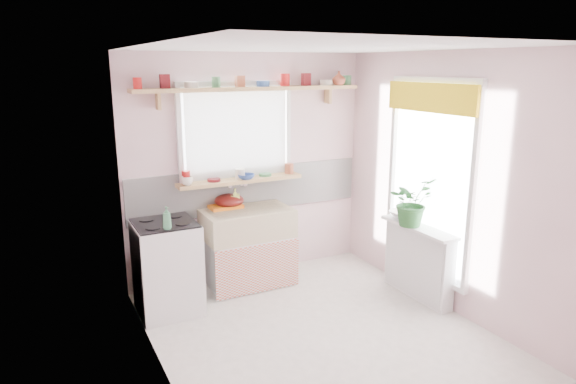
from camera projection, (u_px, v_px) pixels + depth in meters
name	position (u px, v px, depth m)	size (l,w,h in m)	color
room	(334.00, 163.00, 5.36)	(3.20, 3.20, 3.20)	white
sink_unit	(248.00, 247.00, 5.60)	(0.95, 0.65, 1.11)	white
cooker	(167.00, 267.00, 4.97)	(0.58, 0.58, 0.93)	white
radiator_ledge	(418.00, 260.00, 5.31)	(0.22, 0.95, 0.78)	white
windowsill	(240.00, 180.00, 5.59)	(1.40, 0.22, 0.04)	tan
pine_shelf	(252.00, 89.00, 5.42)	(2.52, 0.24, 0.04)	tan
shelf_crockery	(250.00, 81.00, 5.39)	(2.47, 0.11, 0.12)	red
sill_crockery	(240.00, 173.00, 5.58)	(1.35, 0.11, 0.12)	red
dish_tray	(225.00, 206.00, 5.60)	(0.35, 0.26, 0.04)	orange
colander	(229.00, 200.00, 5.61)	(0.32, 0.32, 0.15)	#57100E
jade_plant	(411.00, 202.00, 5.17)	(0.45, 0.39, 0.50)	#245A26
fruit_bowl	(406.00, 215.00, 5.45)	(0.33, 0.33, 0.08)	white
herb_pot	(406.00, 215.00, 5.26)	(0.10, 0.07, 0.19)	#28652D
soap_bottle_sink	(235.00, 198.00, 5.58)	(0.10, 0.10, 0.21)	#E8F76E
sill_cup	(187.00, 181.00, 5.26)	(0.12, 0.12, 0.09)	silver
sill_bowl	(246.00, 177.00, 5.55)	(0.18, 0.18, 0.06)	#304E9D
shelf_vase	(339.00, 78.00, 5.80)	(0.15, 0.15, 0.16)	#AF4F35
cooker_bottle	(167.00, 218.00, 4.63)	(0.08, 0.08, 0.21)	#3F7F56
fruit	(407.00, 209.00, 5.44)	(0.20, 0.14, 0.10)	orange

